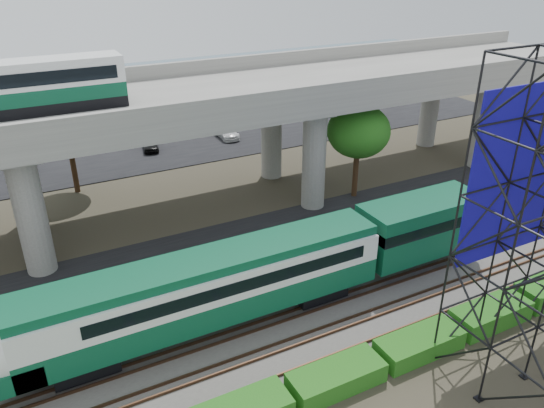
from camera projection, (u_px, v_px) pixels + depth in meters
ground at (274, 338)px, 27.83m from camera, size 140.00×140.00×0.00m
ballast_bed at (257, 316)px, 29.38m from camera, size 90.00×12.00×0.20m
service_road at (203, 247)px, 36.18m from camera, size 90.00×5.00×0.08m
parking_lot at (121, 144)px, 54.89m from camera, size 90.00×18.00×0.08m
harbor_water at (83, 96)px, 72.43m from camera, size 140.00×40.00×0.03m
rail_tracks at (257, 313)px, 29.30m from camera, size 90.00×9.52×0.16m
commuter_train at (247, 276)px, 27.92m from camera, size 29.30×3.06×4.30m
overpass at (159, 112)px, 36.70m from camera, size 80.00×12.00×12.40m
hedge_strip at (337, 377)px, 24.58m from camera, size 34.60×1.80×1.20m
trees at (104, 156)px, 36.32m from camera, size 40.94×16.94×7.69m
parked_cars at (136, 138)px, 54.84m from camera, size 35.62×9.48×1.28m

